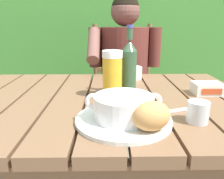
{
  "coord_description": "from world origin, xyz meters",
  "views": [
    {
      "loc": [
        0.02,
        -0.84,
        1.03
      ],
      "look_at": [
        0.03,
        -0.13,
        0.82
      ],
      "focal_mm": 35.56,
      "sensor_mm": 36.0,
      "label": 1
    }
  ],
  "objects_px": {
    "serving_plate": "(123,120)",
    "diner_bowl": "(130,73)",
    "soup_bowl": "(124,106)",
    "beer_glass": "(112,74)",
    "butter_tub": "(207,88)",
    "water_glass_small": "(198,112)",
    "table_knife": "(163,112)",
    "person_eating": "(124,71)",
    "chair_near_diner": "(123,93)",
    "beer_bottle": "(129,66)",
    "bread_roll": "(151,116)"
  },
  "relations": [
    {
      "from": "diner_bowl",
      "to": "beer_glass",
      "type": "bearing_deg",
      "value": -107.12
    },
    {
      "from": "beer_glass",
      "to": "diner_bowl",
      "type": "relative_size",
      "value": 1.4
    },
    {
      "from": "serving_plate",
      "to": "soup_bowl",
      "type": "relative_size",
      "value": 1.26
    },
    {
      "from": "chair_near_diner",
      "to": "beer_bottle",
      "type": "relative_size",
      "value": 3.7
    },
    {
      "from": "chair_near_diner",
      "to": "person_eating",
      "type": "distance_m",
      "value": 0.3
    },
    {
      "from": "water_glass_small",
      "to": "beer_bottle",
      "type": "bearing_deg",
      "value": 123.0
    },
    {
      "from": "beer_bottle",
      "to": "water_glass_small",
      "type": "relative_size",
      "value": 4.29
    },
    {
      "from": "chair_near_diner",
      "to": "person_eating",
      "type": "height_order",
      "value": "person_eating"
    },
    {
      "from": "person_eating",
      "to": "serving_plate",
      "type": "xyz_separation_m",
      "value": [
        -0.07,
        -0.88,
        0.04
      ]
    },
    {
      "from": "serving_plate",
      "to": "table_knife",
      "type": "bearing_deg",
      "value": 24.01
    },
    {
      "from": "serving_plate",
      "to": "beer_glass",
      "type": "height_order",
      "value": "beer_glass"
    },
    {
      "from": "person_eating",
      "to": "soup_bowl",
      "type": "relative_size",
      "value": 5.34
    },
    {
      "from": "soup_bowl",
      "to": "water_glass_small",
      "type": "xyz_separation_m",
      "value": [
        0.22,
        -0.01,
        -0.02
      ]
    },
    {
      "from": "person_eating",
      "to": "chair_near_diner",
      "type": "bearing_deg",
      "value": 89.17
    },
    {
      "from": "serving_plate",
      "to": "diner_bowl",
      "type": "height_order",
      "value": "diner_bowl"
    },
    {
      "from": "chair_near_diner",
      "to": "table_knife",
      "type": "distance_m",
      "value": 1.05
    },
    {
      "from": "beer_glass",
      "to": "butter_tub",
      "type": "bearing_deg",
      "value": 5.16
    },
    {
      "from": "bread_roll",
      "to": "table_knife",
      "type": "xyz_separation_m",
      "value": [
        0.07,
        0.14,
        -0.05
      ]
    },
    {
      "from": "water_glass_small",
      "to": "table_knife",
      "type": "height_order",
      "value": "water_glass_small"
    },
    {
      "from": "bread_roll",
      "to": "water_glass_small",
      "type": "bearing_deg",
      "value": 24.9
    },
    {
      "from": "beer_glass",
      "to": "butter_tub",
      "type": "height_order",
      "value": "beer_glass"
    },
    {
      "from": "person_eating",
      "to": "water_glass_small",
      "type": "distance_m",
      "value": 0.9
    },
    {
      "from": "soup_bowl",
      "to": "bread_roll",
      "type": "distance_m",
      "value": 0.1
    },
    {
      "from": "soup_bowl",
      "to": "butter_tub",
      "type": "distance_m",
      "value": 0.45
    },
    {
      "from": "soup_bowl",
      "to": "person_eating",
      "type": "bearing_deg",
      "value": 85.73
    },
    {
      "from": "water_glass_small",
      "to": "butter_tub",
      "type": "height_order",
      "value": "water_glass_small"
    },
    {
      "from": "bread_roll",
      "to": "diner_bowl",
      "type": "bearing_deg",
      "value": 89.88
    },
    {
      "from": "butter_tub",
      "to": "table_knife",
      "type": "bearing_deg",
      "value": -138.56
    },
    {
      "from": "table_knife",
      "to": "butter_tub",
      "type": "bearing_deg",
      "value": 41.44
    },
    {
      "from": "person_eating",
      "to": "water_glass_small",
      "type": "height_order",
      "value": "person_eating"
    },
    {
      "from": "serving_plate",
      "to": "water_glass_small",
      "type": "height_order",
      "value": "water_glass_small"
    },
    {
      "from": "beer_bottle",
      "to": "diner_bowl",
      "type": "height_order",
      "value": "beer_bottle"
    },
    {
      "from": "soup_bowl",
      "to": "beer_bottle",
      "type": "distance_m",
      "value": 0.28
    },
    {
      "from": "beer_bottle",
      "to": "butter_tub",
      "type": "relative_size",
      "value": 2.41
    },
    {
      "from": "table_knife",
      "to": "diner_bowl",
      "type": "relative_size",
      "value": 1.2
    },
    {
      "from": "soup_bowl",
      "to": "butter_tub",
      "type": "relative_size",
      "value": 1.97
    },
    {
      "from": "chair_near_diner",
      "to": "water_glass_small",
      "type": "distance_m",
      "value": 1.14
    },
    {
      "from": "serving_plate",
      "to": "butter_tub",
      "type": "xyz_separation_m",
      "value": [
        0.36,
        0.26,
        0.02
      ]
    },
    {
      "from": "serving_plate",
      "to": "bread_roll",
      "type": "distance_m",
      "value": 0.11
    },
    {
      "from": "chair_near_diner",
      "to": "table_knife",
      "type": "height_order",
      "value": "chair_near_diner"
    },
    {
      "from": "beer_glass",
      "to": "beer_bottle",
      "type": "height_order",
      "value": "beer_bottle"
    },
    {
      "from": "soup_bowl",
      "to": "water_glass_small",
      "type": "height_order",
      "value": "soup_bowl"
    },
    {
      "from": "serving_plate",
      "to": "beer_glass",
      "type": "bearing_deg",
      "value": 97.27
    },
    {
      "from": "bread_roll",
      "to": "diner_bowl",
      "type": "xyz_separation_m",
      "value": [
        0.0,
        0.62,
        -0.02
      ]
    },
    {
      "from": "soup_bowl",
      "to": "beer_glass",
      "type": "distance_m",
      "value": 0.23
    },
    {
      "from": "soup_bowl",
      "to": "bread_roll",
      "type": "relative_size",
      "value": 1.81
    },
    {
      "from": "diner_bowl",
      "to": "butter_tub",
      "type": "bearing_deg",
      "value": -43.47
    },
    {
      "from": "beer_glass",
      "to": "diner_bowl",
      "type": "xyz_separation_m",
      "value": [
        0.1,
        0.32,
        -0.06
      ]
    },
    {
      "from": "soup_bowl",
      "to": "table_knife",
      "type": "xyz_separation_m",
      "value": [
        0.13,
        0.06,
        -0.04
      ]
    },
    {
      "from": "water_glass_small",
      "to": "diner_bowl",
      "type": "relative_size",
      "value": 0.49
    }
  ]
}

